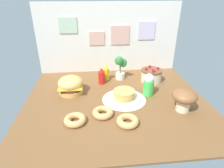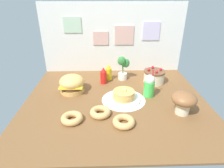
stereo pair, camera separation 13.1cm
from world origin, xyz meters
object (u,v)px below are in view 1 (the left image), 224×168
at_px(donut_pink_glaze, 75,120).
at_px(potted_plant, 120,67).
at_px(donut_chocolate, 103,113).
at_px(mushroom_stool, 184,98).
at_px(ketchup_bottle, 102,76).
at_px(cream_soda_cup, 149,85).
at_px(donut_vanilla, 128,121).
at_px(layer_cake, 151,75).
at_px(pancake_stack, 124,95).
at_px(burger, 71,85).
at_px(mustard_bottle, 106,73).

height_order(donut_pink_glaze, potted_plant, potted_plant).
height_order(donut_chocolate, mushroom_stool, mushroom_stool).
bearing_deg(potted_plant, ketchup_bottle, -155.39).
distance_m(potted_plant, mushroom_stool, 0.95).
bearing_deg(donut_chocolate, donut_pink_glaze, -161.35).
bearing_deg(cream_soda_cup, donut_vanilla, -122.78).
bearing_deg(layer_cake, mushroom_stool, -80.50).
height_order(pancake_stack, donut_vanilla, pancake_stack).
bearing_deg(cream_soda_cup, layer_cake, 68.39).
xyz_separation_m(layer_cake, cream_soda_cup, (-0.14, -0.35, 0.04)).
bearing_deg(ketchup_bottle, donut_pink_glaze, -109.77).
xyz_separation_m(donut_pink_glaze, mushroom_stool, (1.04, 0.09, 0.11)).
bearing_deg(pancake_stack, cream_soda_cup, 15.72).
height_order(pancake_stack, donut_chocolate, pancake_stack).
height_order(pancake_stack, donut_pink_glaze, pancake_stack).
relative_size(layer_cake, donut_chocolate, 1.34).
relative_size(ketchup_bottle, cream_soda_cup, 0.67).
bearing_deg(donut_vanilla, burger, 130.55).
bearing_deg(mushroom_stool, cream_soda_cup, 126.17).
bearing_deg(donut_vanilla, layer_cake, 61.50).
bearing_deg(ketchup_bottle, potted_plant, 24.61).
xyz_separation_m(ketchup_bottle, cream_soda_cup, (0.51, -0.34, 0.03)).
height_order(burger, mustard_bottle, mustard_bottle).
bearing_deg(burger, mustard_bottle, 36.38).
bearing_deg(donut_chocolate, pancake_stack, 47.72).
bearing_deg(layer_cake, pancake_stack, -134.91).
height_order(layer_cake, cream_soda_cup, cream_soda_cup).
xyz_separation_m(burger, mushroom_stool, (1.13, -0.48, 0.04)).
distance_m(cream_soda_cup, mushroom_stool, 0.43).
xyz_separation_m(pancake_stack, donut_vanilla, (-0.04, -0.42, -0.02)).
bearing_deg(donut_pink_glaze, donut_chocolate, 18.65).
height_order(donut_pink_glaze, donut_vanilla, same).
bearing_deg(mustard_bottle, mushroom_stool, -48.94).
distance_m(donut_pink_glaze, potted_plant, 1.05).
relative_size(pancake_stack, mushroom_stool, 1.55).
xyz_separation_m(burger, potted_plant, (0.62, 0.32, 0.08)).
bearing_deg(layer_cake, mustard_bottle, 169.51).
relative_size(pancake_stack, donut_chocolate, 1.83).
height_order(cream_soda_cup, potted_plant, potted_plant).
height_order(burger, donut_pink_glaze, burger).
height_order(burger, pancake_stack, burger).
bearing_deg(layer_cake, burger, -168.32).
distance_m(burger, mushroom_stool, 1.23).
relative_size(layer_cake, potted_plant, 0.82).
height_order(cream_soda_cup, mushroom_stool, cream_soda_cup).
relative_size(mustard_bottle, donut_vanilla, 1.08).
bearing_deg(burger, donut_chocolate, -55.34).
relative_size(layer_cake, donut_vanilla, 1.34).
height_order(donut_vanilla, mushroom_stool, mushroom_stool).
bearing_deg(ketchup_bottle, mustard_bottle, 59.57).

